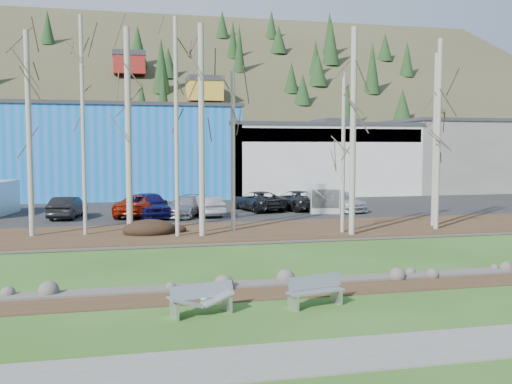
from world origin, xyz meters
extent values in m
plane|color=#275116|center=(0.00, 0.00, 0.00)|extent=(200.00, 200.00, 0.00)
cube|color=#61625D|center=(0.00, -3.50, 0.02)|extent=(80.00, 2.00, 0.04)
cube|color=#382616|center=(0.00, 2.10, 0.01)|extent=(80.00, 1.80, 0.03)
cube|color=#382616|center=(0.00, 14.50, 0.07)|extent=(80.00, 7.00, 0.15)
cube|color=black|center=(0.00, 25.00, 0.07)|extent=(80.00, 14.00, 0.14)
cube|color=blue|center=(-6.00, 39.00, 4.00)|extent=(20.00, 12.00, 8.00)
cube|color=#333338|center=(-6.00, 39.00, 8.15)|extent=(20.40, 12.24, 0.30)
cube|color=#BABAB5|center=(12.00, 39.00, 3.25)|extent=(18.00, 12.00, 6.50)
cube|color=#333338|center=(12.00, 39.00, 6.65)|extent=(18.36, 12.24, 0.30)
cube|color=navy|center=(12.00, 33.10, 5.60)|extent=(17.64, 0.20, 1.20)
cube|color=slate|center=(28.00, 39.00, 3.50)|extent=(14.00, 12.00, 7.00)
cube|color=#333338|center=(28.00, 39.00, 7.15)|extent=(14.28, 12.24, 0.30)
cube|color=#B8BBBD|center=(-1.18, 0.15, 0.21)|extent=(0.20, 0.54, 0.43)
cube|color=#B8BBBD|center=(0.23, 0.48, 0.21)|extent=(0.20, 0.54, 0.43)
cube|color=#B8BBBD|center=(-0.43, 0.53, 0.68)|extent=(1.72, 0.51, 0.39)
cube|color=#B8BBBD|center=(-0.48, 0.32, 0.44)|extent=(1.80, 0.87, 0.05)
cube|color=#B8BBBD|center=(-4.53, 0.01, 0.23)|extent=(0.22, 0.57, 0.45)
cube|color=#B8BBBD|center=(-3.04, 0.39, 0.23)|extent=(0.22, 0.57, 0.45)
cube|color=#B8BBBD|center=(-3.73, 0.42, 0.61)|extent=(1.84, 0.65, 0.40)
cube|color=#A4A8A9|center=(-4.24, 0.09, 0.41)|extent=(0.99, 0.72, 0.33)
cube|color=#A4A8A9|center=(-3.34, 0.32, 0.41)|extent=(0.99, 0.72, 0.33)
cylinder|color=gold|center=(-3.52, 1.28, 0.05)|extent=(0.01, 0.01, 0.10)
cylinder|color=gold|center=(-3.52, 1.34, 0.05)|extent=(0.01, 0.01, 0.10)
ellipsoid|color=white|center=(-3.49, 1.31, 0.17)|extent=(0.36, 0.20, 0.20)
cube|color=gray|center=(-3.49, 1.31, 0.21)|extent=(0.24, 0.13, 0.02)
sphere|color=white|center=(-3.34, 1.29, 0.26)|extent=(0.11, 0.11, 0.11)
cone|color=gold|center=(-3.26, 1.28, 0.26)|extent=(0.07, 0.04, 0.03)
ellipsoid|color=black|center=(-4.63, 14.42, 0.42)|extent=(2.71, 1.91, 0.53)
cylinder|color=#B2B0A0|center=(-10.36, 14.97, 5.20)|extent=(0.27, 0.27, 10.10)
cylinder|color=#B2B0A0|center=(-7.79, 14.81, 5.61)|extent=(0.19, 0.19, 10.92)
cylinder|color=#B2B0A0|center=(-5.59, 14.50, 5.33)|extent=(0.31, 0.31, 10.36)
cylinder|color=#B2B0A0|center=(-3.29, 13.29, 5.51)|extent=(0.21, 0.21, 10.73)
cylinder|color=#B2B0A0|center=(-2.07, 13.14, 5.36)|extent=(0.29, 0.29, 10.42)
cylinder|color=#B2B0A0|center=(-0.22, 14.62, 4.34)|extent=(0.23, 0.23, 8.38)
cylinder|color=#B2B0A0|center=(5.20, 12.69, 4.24)|extent=(0.20, 0.20, 8.17)
cylinder|color=#B2B0A0|center=(5.40, 11.91, 5.33)|extent=(0.30, 0.30, 10.35)
cylinder|color=#B2B0A0|center=(11.10, 13.88, 4.94)|extent=(0.26, 0.26, 9.58)
cylinder|color=#B2B0A0|center=(10.61, 12.74, 5.22)|extent=(0.26, 0.26, 10.14)
imported|color=black|center=(-9.34, 22.04, 0.82)|extent=(2.15, 4.30, 1.35)
imported|color=#99200D|center=(-4.79, 22.00, 0.86)|extent=(3.93, 5.66, 1.43)
imported|color=gray|center=(-2.10, 21.21, 0.79)|extent=(3.44, 4.82, 1.29)
imported|color=#12104D|center=(-4.28, 21.33, 0.93)|extent=(2.64, 4.92, 1.59)
imported|color=silver|center=(-0.75, 21.35, 0.79)|extent=(2.05, 4.10, 1.29)
imported|color=black|center=(3.19, 23.61, 0.82)|extent=(3.45, 5.29, 1.35)
imported|color=silver|center=(8.68, 22.12, 0.84)|extent=(2.96, 5.12, 1.39)
imported|color=black|center=(5.91, 23.61, 0.82)|extent=(3.45, 5.29, 1.35)
cube|color=white|center=(7.54, 22.75, 1.15)|extent=(2.80, 4.90, 2.02)
cube|color=black|center=(7.17, 20.96, 1.15)|extent=(1.98, 1.30, 1.25)
camera|label=1|loc=(-5.70, -14.97, 4.58)|focal=40.00mm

